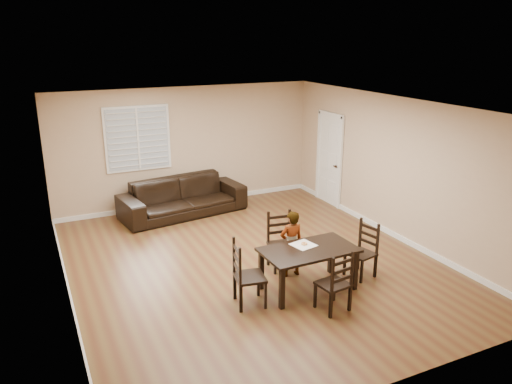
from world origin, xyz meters
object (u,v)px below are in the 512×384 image
Objects in this scene: child at (291,244)px; donut at (304,243)px; chair_left at (242,277)px; chair_right at (365,251)px; dining_table at (309,254)px; sofa at (183,197)px; chair_far at (338,286)px; chair_near at (280,241)px.

donut is (0.02, -0.36, 0.14)m from child.
chair_left is 2.22m from chair_right.
sofa reaches higher than dining_table.
dining_table is at bearing -100.21° from chair_right.
chair_right is (2.22, 0.03, -0.04)m from chair_left.
child is at bearing -96.26° from chair_far.
chair_left is at bearing -172.05° from donut.
chair_far is 1.38m from chair_left.
donut reaches higher than dining_table.
child is at bearing 90.00° from dining_table.
child is (-0.01, -0.41, 0.12)m from chair_near.
dining_table is 1.50× the size of chair_near.
chair_far reaches higher than sofa.
chair_left is at bearing -132.51° from chair_near.
child reaches higher than chair_left.
dining_table is 1.58× the size of chair_right.
chair_near reaches higher than chair_far.
chair_near is at bearing 90.94° from donut.
chair_near is at bearing -85.40° from sofa.
donut is at bearing -97.14° from chair_far.
chair_near is 0.36× the size of sofa.
donut is (-0.01, 0.93, 0.28)m from chair_far.
chair_left reaches higher than chair_far.
chair_right is 0.34× the size of sofa.
child is (-1.11, 0.48, 0.14)m from chair_right.
sofa is (0.39, 4.08, -0.06)m from chair_left.
donut is at bearing 94.98° from child.
chair_left is 1.23m from child.
chair_near is 0.97× the size of chair_left.
chair_right is (1.10, 0.04, -0.17)m from dining_table.
child reaches higher than chair_right.
dining_table is at bearing -82.32° from chair_near.
dining_table is 4.15m from sofa.
chair_far is (0.03, -0.77, -0.17)m from dining_table.
chair_near is 10.04× the size of donut.
chair_left is 0.37× the size of sofa.
chair_right reaches higher than donut.
chair_far is 9.54× the size of donut.
child reaches higher than donut.
chair_far is 4.91m from sofa.
chair_near is 0.87× the size of child.
chair_near reaches higher than sofa.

